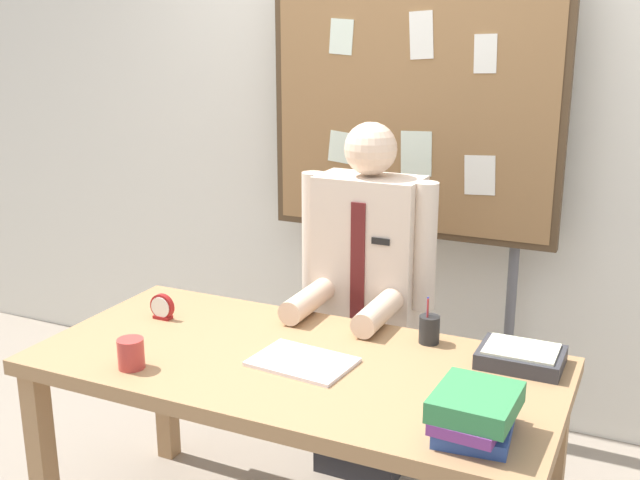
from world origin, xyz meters
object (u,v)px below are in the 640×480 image
object	(u,v)px
book_stack	(475,413)
coffee_mug	(131,354)
bulletin_board	(412,109)
desk	(295,383)
person	(367,316)
desk_clock	(162,308)
pen_holder	(429,329)
open_notebook	(302,362)
paper_tray	(521,356)

from	to	relation	value
book_stack	coffee_mug	distance (m)	1.08
bulletin_board	coffee_mug	xyz separation A→B (m)	(-0.43, -1.39, -0.64)
desk	coffee_mug	distance (m)	0.53
book_stack	person	bearing A→B (deg)	126.86
desk	book_stack	world-z (taller)	book_stack
desk	book_stack	size ratio (longest dim) A/B	6.26
desk	bulletin_board	xyz separation A→B (m)	(0.00, 1.12, 0.78)
person	bulletin_board	size ratio (longest dim) A/B	0.70
desk_clock	pen_holder	world-z (taller)	pen_holder
desk_clock	coffee_mug	size ratio (longest dim) A/B	0.98
bulletin_board	open_notebook	world-z (taller)	bulletin_board
desk	pen_holder	bearing A→B (deg)	41.57
bulletin_board	open_notebook	distance (m)	1.33
person	bulletin_board	bearing A→B (deg)	89.99
desk	bulletin_board	distance (m)	1.36
book_stack	bulletin_board	bearing A→B (deg)	115.50
pen_holder	paper_tray	world-z (taller)	pen_holder
pen_holder	paper_tray	size ratio (longest dim) A/B	0.62
person	coffee_mug	world-z (taller)	person
person	desk_clock	xyz separation A→B (m)	(-0.60, -0.52, 0.12)
desk	book_stack	bearing A→B (deg)	-19.31
person	book_stack	bearing A→B (deg)	-53.14
person	pen_holder	xyz separation A→B (m)	(0.35, -0.32, 0.12)
desk_clock	pen_holder	distance (m)	0.97
person	desk	bearing A→B (deg)	-90.00
coffee_mug	paper_tray	size ratio (longest dim) A/B	0.37
open_notebook	paper_tray	bearing A→B (deg)	24.42
desk_clock	paper_tray	world-z (taller)	desk_clock
desk	paper_tray	distance (m)	0.73
open_notebook	pen_holder	bearing A→B (deg)	46.59
desk	paper_tray	size ratio (longest dim) A/B	6.52
open_notebook	pen_holder	world-z (taller)	pen_holder
bulletin_board	pen_holder	xyz separation A→B (m)	(0.35, -0.81, -0.64)
coffee_mug	paper_tray	distance (m)	1.23
desk_clock	person	bearing A→B (deg)	40.97
desk_clock	paper_tray	distance (m)	1.28
desk	open_notebook	size ratio (longest dim) A/B	5.44
open_notebook	desk_clock	world-z (taller)	desk_clock
open_notebook	coffee_mug	xyz separation A→B (m)	(-0.47, -0.25, 0.04)
desk	bulletin_board	bearing A→B (deg)	90.00
open_notebook	bulletin_board	bearing A→B (deg)	91.89
person	coffee_mug	size ratio (longest dim) A/B	14.84
open_notebook	coffee_mug	distance (m)	0.54
desk_clock	pen_holder	size ratio (longest dim) A/B	0.59
person	book_stack	world-z (taller)	person
coffee_mug	paper_tray	world-z (taller)	coffee_mug
bulletin_board	open_notebook	size ratio (longest dim) A/B	6.55
desk	person	xyz separation A→B (m)	(0.00, 0.63, 0.01)
book_stack	pen_holder	size ratio (longest dim) A/B	1.69
open_notebook	pen_holder	distance (m)	0.46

